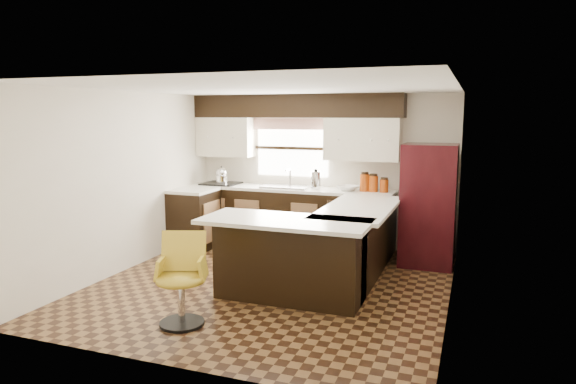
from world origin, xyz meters
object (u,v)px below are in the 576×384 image
at_px(peninsula_long, 354,244).
at_px(refrigerator, 429,205).
at_px(peninsula_return, 290,260).
at_px(bar_chair, 181,280).

xyz_separation_m(peninsula_long, refrigerator, (0.82, 0.97, 0.40)).
height_order(peninsula_return, refrigerator, refrigerator).
bearing_deg(refrigerator, peninsula_return, -124.54).
bearing_deg(peninsula_long, peninsula_return, -118.30).
bearing_deg(peninsula_return, refrigerator, 55.46).
bearing_deg(peninsula_long, bar_chair, -122.28).
bearing_deg(peninsula_return, bar_chair, -125.63).
xyz_separation_m(peninsula_return, refrigerator, (1.34, 1.95, 0.40)).
xyz_separation_m(peninsula_return, bar_chair, (-0.77, -1.07, 0.01)).
height_order(peninsula_return, bar_chair, bar_chair).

